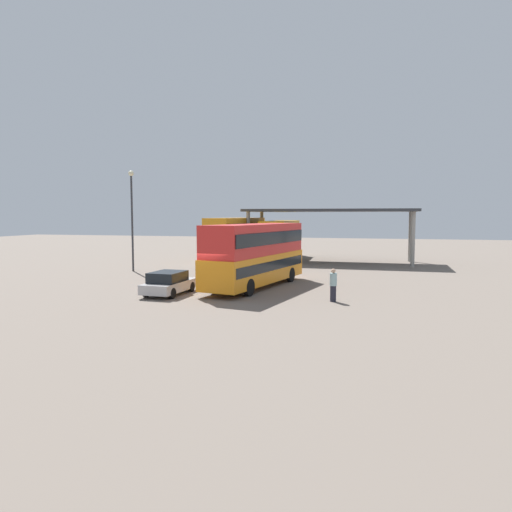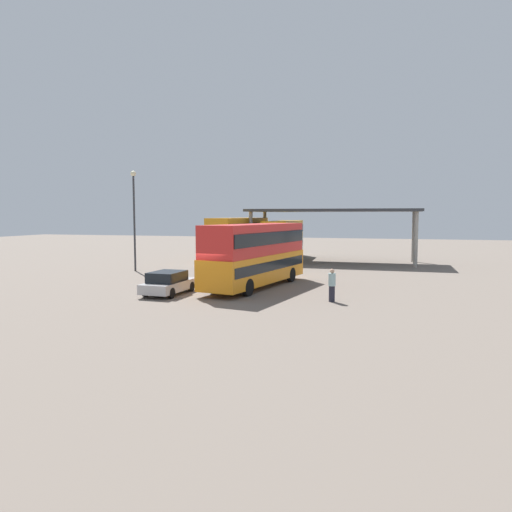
% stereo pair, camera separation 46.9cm
% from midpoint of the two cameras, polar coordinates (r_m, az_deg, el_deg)
% --- Properties ---
extents(ground_plane, '(140.00, 140.00, 0.00)m').
position_cam_midpoint_polar(ground_plane, '(26.76, -4.89, -4.92)').
color(ground_plane, '#6E6258').
extents(double_decker_main, '(4.43, 10.55, 4.04)m').
position_cam_midpoint_polar(double_decker_main, '(29.81, -0.44, 0.42)').
color(double_decker_main, orange).
rests_on(double_decker_main, ground_plane).
extents(parked_hatchback, '(1.97, 4.04, 1.35)m').
position_cam_midpoint_polar(parked_hatchback, '(27.68, -11.04, -3.25)').
color(parked_hatchback, '#B6B2B2').
rests_on(parked_hatchback, ground_plane).
extents(double_decker_near_canopy, '(3.38, 10.93, 4.33)m').
position_cam_midpoint_polar(double_decker_near_canopy, '(46.36, -2.69, 2.23)').
color(double_decker_near_canopy, white).
rests_on(double_decker_near_canopy, ground_plane).
extents(double_decker_mid_row, '(2.82, 11.52, 4.01)m').
position_cam_midpoint_polar(double_decker_mid_row, '(48.65, 2.79, 2.17)').
color(double_decker_mid_row, white).
rests_on(double_decker_mid_row, ground_plane).
extents(depot_canopy, '(16.53, 6.59, 5.19)m').
position_cam_midpoint_polar(depot_canopy, '(46.38, 8.74, 5.23)').
color(depot_canopy, '#33353A').
rests_on(depot_canopy, ground_plane).
extents(lamppost_tall, '(0.44, 0.44, 8.18)m').
position_cam_midpoint_polar(lamppost_tall, '(39.66, -15.20, 5.58)').
color(lamppost_tall, '#33353A').
rests_on(lamppost_tall, ground_plane).
extents(pedestrian_waiting, '(0.38, 0.38, 1.76)m').
position_cam_midpoint_polar(pedestrian_waiting, '(25.25, 8.86, -3.52)').
color(pedestrian_waiting, '#262633').
rests_on(pedestrian_waiting, ground_plane).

